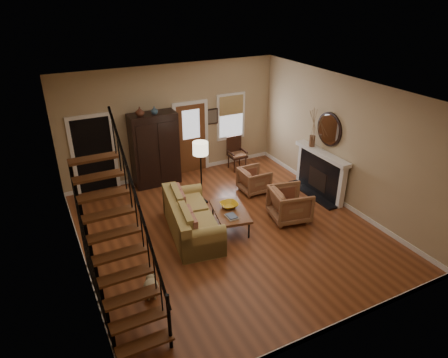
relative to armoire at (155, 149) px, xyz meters
name	(u,v)px	position (x,y,z in m)	size (l,w,h in m)	color
room	(181,149)	(0.29, -1.39, 0.46)	(7.00, 7.33, 3.30)	brown
staircase	(115,230)	(-2.08, -4.45, 0.55)	(0.94, 2.80, 3.20)	brown
fireplace	(322,169)	(3.83, -2.65, -0.31)	(0.33, 1.95, 2.30)	black
armoire	(155,149)	(0.00, 0.00, 0.00)	(1.30, 0.60, 2.10)	black
vase_a	(140,112)	(-0.35, -0.10, 1.17)	(0.24, 0.24, 0.25)	#4C2619
vase_b	(154,110)	(0.05, -0.10, 1.16)	(0.20, 0.20, 0.21)	#334C60
sofa	(192,217)	(-0.09, -2.88, -0.63)	(0.97, 2.24, 0.83)	#A68D4B
coffee_table	(230,219)	(0.80, -3.07, -0.81)	(0.72, 1.24, 0.47)	brown
bowl	(229,205)	(0.85, -2.92, -0.52)	(0.42, 0.42, 0.10)	gold
books	(232,216)	(0.68, -3.37, -0.55)	(0.23, 0.31, 0.06)	beige
armchair_left	(290,204)	(2.28, -3.39, -0.64)	(0.88, 0.91, 0.83)	brown
armchair_right	(254,180)	(2.25, -1.74, -0.70)	(0.74, 0.76, 0.69)	brown
floor_lamp	(201,173)	(0.69, -1.66, -0.19)	(0.39, 0.39, 1.71)	black
side_chair	(237,154)	(2.55, -0.20, -0.54)	(0.54, 0.54, 1.02)	#32190F
dog	(151,288)	(-1.59, -4.47, -0.87)	(0.29, 0.48, 0.35)	tan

